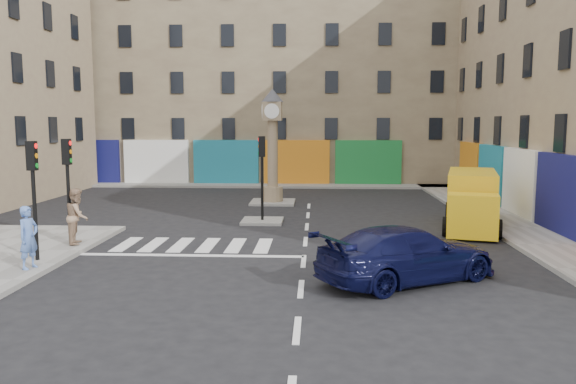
# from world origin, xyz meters

# --- Properties ---
(ground) EXTENTS (120.00, 120.00, 0.00)m
(ground) POSITION_xyz_m (0.00, 0.00, 0.00)
(ground) COLOR black
(ground) RESTS_ON ground
(sidewalk_right) EXTENTS (2.60, 30.00, 0.15)m
(sidewalk_right) POSITION_xyz_m (8.70, 10.00, 0.07)
(sidewalk_right) COLOR gray
(sidewalk_right) RESTS_ON ground
(sidewalk_far) EXTENTS (32.00, 2.40, 0.15)m
(sidewalk_far) POSITION_xyz_m (-4.00, 22.20, 0.07)
(sidewalk_far) COLOR gray
(sidewalk_far) RESTS_ON ground
(island_near) EXTENTS (1.80, 1.80, 0.12)m
(island_near) POSITION_xyz_m (-2.00, 8.00, 0.06)
(island_near) COLOR gray
(island_near) RESTS_ON ground
(island_far) EXTENTS (2.40, 2.40, 0.12)m
(island_far) POSITION_xyz_m (-2.00, 14.00, 0.06)
(island_far) COLOR gray
(island_far) RESTS_ON ground
(building_far) EXTENTS (32.00, 10.00, 17.00)m
(building_far) POSITION_xyz_m (-4.00, 28.00, 8.50)
(building_far) COLOR gray
(building_far) RESTS_ON ground
(traffic_light_left_near) EXTENTS (0.28, 0.22, 3.70)m
(traffic_light_left_near) POSITION_xyz_m (-8.30, 0.20, 2.62)
(traffic_light_left_near) COLOR black
(traffic_light_left_near) RESTS_ON sidewalk_left
(traffic_light_left_far) EXTENTS (0.28, 0.22, 3.70)m
(traffic_light_left_far) POSITION_xyz_m (-8.30, 2.60, 2.62)
(traffic_light_left_far) COLOR black
(traffic_light_left_far) RESTS_ON sidewalk_left
(traffic_light_island) EXTENTS (0.28, 0.22, 3.70)m
(traffic_light_island) POSITION_xyz_m (-2.00, 8.00, 2.59)
(traffic_light_island) COLOR black
(traffic_light_island) RESTS_ON island_near
(clock_pillar) EXTENTS (1.20, 1.20, 6.10)m
(clock_pillar) POSITION_xyz_m (-2.00, 14.00, 3.55)
(clock_pillar) COLOR #968362
(clock_pillar) RESTS_ON island_far
(navy_sedan) EXTENTS (5.70, 4.58, 1.55)m
(navy_sedan) POSITION_xyz_m (2.93, -1.11, 0.77)
(navy_sedan) COLOR black
(navy_sedan) RESTS_ON ground
(yellow_van) EXTENTS (3.43, 6.65, 2.32)m
(yellow_van) POSITION_xyz_m (6.98, 7.43, 1.15)
(yellow_van) COLOR yellow
(yellow_van) RESTS_ON ground
(pedestrian_blue) EXTENTS (0.62, 0.78, 1.85)m
(pedestrian_blue) POSITION_xyz_m (-8.00, -0.82, 1.08)
(pedestrian_blue) COLOR #5478C1
(pedestrian_blue) RESTS_ON sidewalk_left
(pedestrian_tan) EXTENTS (0.95, 1.11, 1.97)m
(pedestrian_tan) POSITION_xyz_m (-8.02, 2.59, 1.14)
(pedestrian_tan) COLOR #A07E62
(pedestrian_tan) RESTS_ON sidewalk_left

